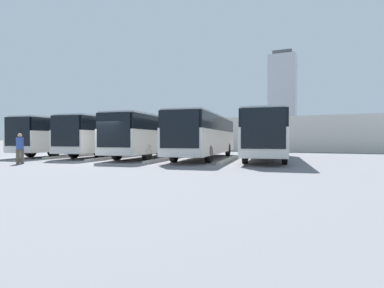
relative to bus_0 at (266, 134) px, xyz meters
name	(u,v)px	position (x,y,z in m)	size (l,w,h in m)	color
ground_plane	(105,163)	(8.66, 6.65, -1.77)	(600.00, 600.00, 0.00)	slate
bus_0	(266,134)	(0.00, 0.00, 0.00)	(4.21, 12.63, 3.16)	silver
curb_divider_0	(229,159)	(2.17, 1.84, -1.70)	(0.24, 7.89, 0.15)	#B2B2AD
bus_1	(205,135)	(4.33, 0.76, 0.00)	(4.21, 12.63, 3.16)	silver
curb_divider_1	(167,158)	(6.50, 2.60, -1.70)	(0.24, 7.89, 0.15)	#B2B2AD
bus_2	(154,135)	(8.66, 0.82, 0.00)	(4.21, 12.63, 3.16)	silver
curb_divider_2	(117,157)	(10.82, 2.65, -1.70)	(0.24, 7.89, 0.15)	#B2B2AD
bus_3	(113,135)	(12.99, 0.36, 0.00)	(4.21, 12.63, 3.16)	silver
curb_divider_3	(78,155)	(15.15, 2.20, -1.70)	(0.24, 7.89, 0.15)	#B2B2AD
bus_4	(73,136)	(17.32, 0.61, 0.00)	(4.21, 12.63, 3.16)	silver
pedestrian	(20,148)	(12.49, 9.46, -0.82)	(0.56, 0.56, 1.78)	brown
station_building	(227,135)	(8.66, -19.20, 0.30)	(40.02, 13.05, 4.08)	beige
office_tower	(283,98)	(16.53, -151.23, 22.50)	(14.34, 14.34, 49.73)	#ADB2B7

